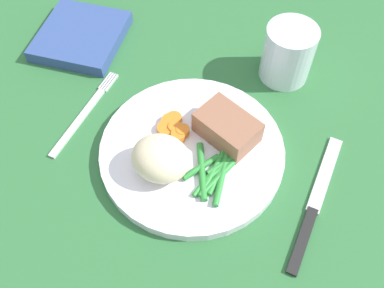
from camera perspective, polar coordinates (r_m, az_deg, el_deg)
name	(u,v)px	position (r cm, az deg, el deg)	size (l,w,h in cm)	color
dining_table	(169,153)	(59.30, -3.07, -1.17)	(120.00, 90.00, 2.00)	#2D6B38
dinner_plate	(192,151)	(57.20, 0.00, -0.99)	(24.62, 24.62, 1.60)	white
meat_portion	(227,127)	(56.45, 4.73, 2.22)	(8.00, 5.31, 3.53)	#936047
mashed_potatoes	(161,158)	(52.96, -4.20, -1.92)	(7.43, 6.59, 4.90)	beige
carrot_slices	(174,127)	(57.92, -2.44, 2.27)	(4.42, 4.42, 1.17)	orange
green_beans	(214,172)	(54.28, 3.01, -3.71)	(6.29, 8.70, 0.88)	#2D8C38
fork	(85,113)	(63.59, -14.12, 4.02)	(1.44, 16.60, 0.40)	silver
knife	(315,204)	(56.24, 16.04, -7.74)	(1.70, 20.50, 0.64)	black
water_glass	(287,56)	(65.72, 12.58, 11.35)	(7.46, 7.46, 8.63)	silver
napkin	(81,36)	(73.56, -14.57, 13.76)	(12.80, 13.49, 2.03)	#334C8C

